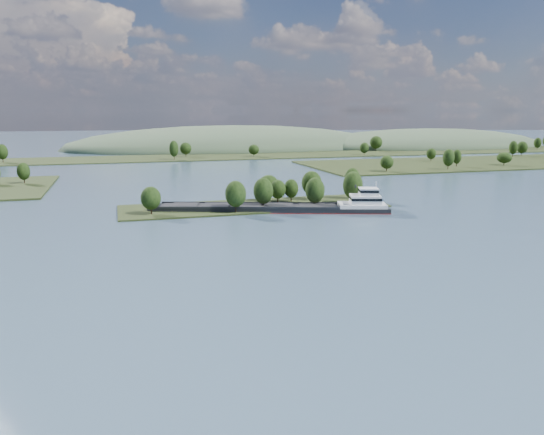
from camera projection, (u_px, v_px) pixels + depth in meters
name	position (u px, v px, depth m)	size (l,w,h in m)	color
ground	(309.00, 244.00, 144.75)	(1800.00, 1800.00, 0.00)	#3E516B
tree_island	(273.00, 196.00, 201.37)	(100.00, 30.00, 13.84)	black
right_bank	(528.00, 160.00, 377.77)	(320.00, 90.00, 14.55)	black
back_shoreline	(193.00, 157.00, 409.97)	(900.00, 60.00, 15.22)	black
hill_east	(428.00, 146.00, 545.73)	(260.00, 140.00, 36.00)	#3A4E36
hill_west	(232.00, 148.00, 518.69)	(320.00, 160.00, 44.00)	#3A4E36
cargo_barge	(286.00, 207.00, 192.46)	(85.84, 36.02, 11.74)	black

